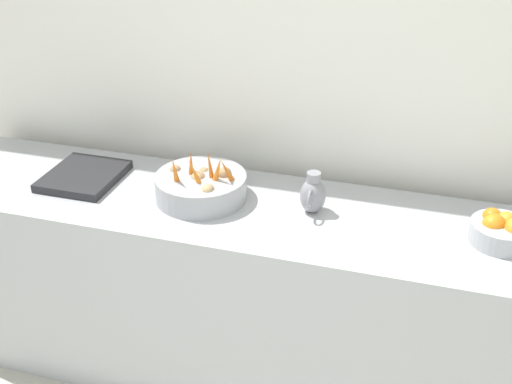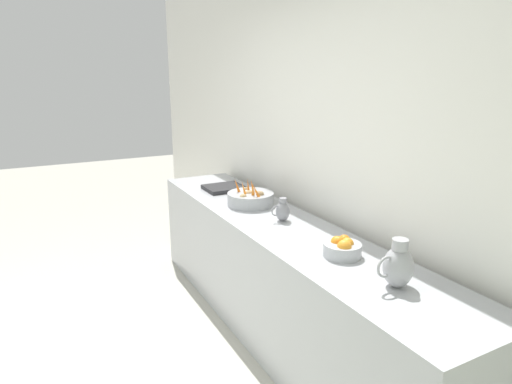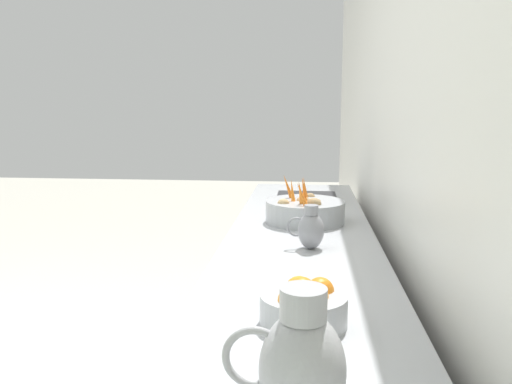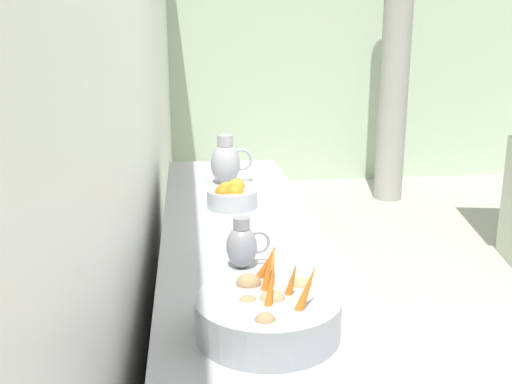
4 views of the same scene
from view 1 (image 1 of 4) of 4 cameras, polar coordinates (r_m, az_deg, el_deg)
tile_wall_left at (r=2.66m, az=18.89°, el=12.49°), size 0.10×8.40×3.00m
prep_counter at (r=2.78m, az=5.01°, el=-10.02°), size 0.64×3.34×0.88m
vegetable_colander at (r=2.64m, az=-4.86°, el=0.51°), size 0.37×0.37×0.23m
orange_bowl at (r=2.51m, az=20.83°, el=-3.13°), size 0.22×0.22×0.12m
metal_pitcher_short at (r=2.53m, az=5.04°, el=-0.22°), size 0.15×0.10×0.17m
counter_sink_basin at (r=2.89m, az=-14.97°, el=1.37°), size 0.34×0.30×0.04m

